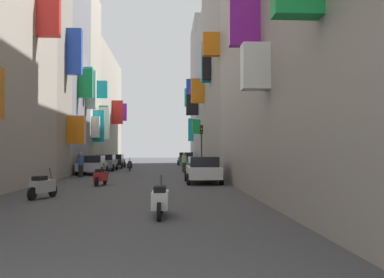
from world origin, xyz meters
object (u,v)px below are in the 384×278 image
at_px(parked_car_black, 115,161).
at_px(scooter_white, 160,200).
at_px(scooter_black, 130,166).
at_px(pedestrian_crossing, 184,162).
at_px(pedestrian_near_left, 81,165).
at_px(scooter_silver, 43,186).
at_px(parked_car_green, 186,159).
at_px(parked_car_silver, 92,164).
at_px(parked_car_grey, 105,162).
at_px(parked_car_white, 203,169).
at_px(traffic_light_near_corner, 202,139).
at_px(scooter_red, 101,176).

xyz_separation_m(parked_car_black, scooter_white, (5.15, -32.41, -0.27)).
bearing_deg(scooter_black, parked_car_black, 108.15).
xyz_separation_m(pedestrian_crossing, pedestrian_near_left, (-7.12, -6.18, 0.03)).
bearing_deg(scooter_silver, parked_car_green, 79.14).
xyz_separation_m(parked_car_silver, parked_car_grey, (0.15, 5.73, 0.01)).
distance_m(parked_car_white, parked_car_black, 21.63).
xyz_separation_m(scooter_silver, traffic_light_near_corner, (7.57, 20.63, 2.26)).
distance_m(parked_car_white, scooter_black, 15.04).
bearing_deg(scooter_silver, parked_car_grey, 92.05).
relative_size(parked_car_white, pedestrian_crossing, 2.58).
bearing_deg(parked_car_grey, scooter_silver, -87.95).
distance_m(scooter_white, traffic_light_near_corner, 25.63).
height_order(parked_car_white, scooter_silver, parked_car_white).
relative_size(parked_car_green, scooter_red, 2.09).
bearing_deg(scooter_black, traffic_light_near_corner, -7.27).
bearing_deg(parked_car_silver, scooter_white, -75.52).
xyz_separation_m(parked_car_grey, pedestrian_near_left, (-0.32, -9.19, 0.09)).
relative_size(scooter_silver, pedestrian_near_left, 1.06).
bearing_deg(pedestrian_crossing, parked_car_white, -87.00).
bearing_deg(traffic_light_near_corner, parked_car_white, -94.07).
height_order(scooter_silver, pedestrian_near_left, pedestrian_near_left).
bearing_deg(parked_car_grey, scooter_black, -15.22).
bearing_deg(parked_car_white, parked_car_green, 89.57).
distance_m(parked_car_grey, pedestrian_crossing, 7.43).
height_order(scooter_black, pedestrian_crossing, pedestrian_crossing).
relative_size(parked_car_silver, scooter_silver, 2.29).
bearing_deg(scooter_silver, scooter_red, 78.32).
xyz_separation_m(scooter_red, scooter_black, (0.14, 15.40, -0.00)).
height_order(parked_car_green, parked_car_silver, parked_car_green).
bearing_deg(scooter_silver, pedestrian_crossing, 72.45).
distance_m(parked_car_white, scooter_silver, 9.88).
height_order(pedestrian_crossing, pedestrian_near_left, pedestrian_near_left).
height_order(scooter_red, pedestrian_crossing, pedestrian_crossing).
bearing_deg(scooter_red, parked_car_black, 95.05).
distance_m(scooter_black, pedestrian_crossing, 5.23).
xyz_separation_m(scooter_silver, pedestrian_near_left, (-1.11, 12.82, 0.37)).
distance_m(parked_car_green, parked_car_black, 10.91).
distance_m(parked_car_white, parked_car_grey, 16.44).
distance_m(parked_car_grey, traffic_light_near_corner, 8.69).
xyz_separation_m(scooter_black, pedestrian_crossing, (4.62, -2.43, 0.34)).
bearing_deg(parked_car_white, scooter_black, 110.38).
relative_size(parked_car_silver, scooter_white, 2.05).
xyz_separation_m(scooter_silver, pedestrian_crossing, (6.01, 18.99, 0.34)).
xyz_separation_m(parked_car_white, parked_car_grey, (-7.41, 14.68, -0.01)).
xyz_separation_m(parked_car_grey, pedestrian_crossing, (6.79, -3.02, 0.06)).
distance_m(scooter_white, pedestrian_crossing, 23.76).
distance_m(parked_car_white, pedestrian_near_left, 9.48).
bearing_deg(pedestrian_near_left, scooter_silver, -85.06).
relative_size(scooter_white, traffic_light_near_corner, 0.50).
bearing_deg(scooter_red, scooter_silver, -101.68).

